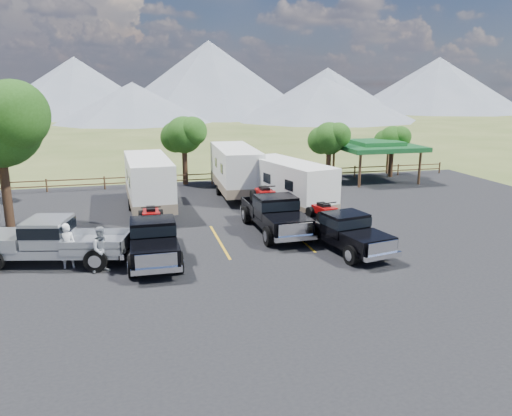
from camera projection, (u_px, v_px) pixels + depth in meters
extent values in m
plane|color=#3F5022|center=(282.00, 266.00, 21.33)|extent=(320.00, 320.00, 0.00)
cube|color=black|center=(264.00, 245.00, 24.15)|extent=(44.00, 34.00, 0.04)
cube|color=#BF8F16|center=(136.00, 248.00, 23.66)|extent=(0.12, 5.50, 0.01)
cube|color=#BF8F16|center=(219.00, 241.00, 24.61)|extent=(0.12, 5.50, 0.01)
cube|color=#BF8F16|center=(296.00, 235.00, 25.56)|extent=(0.12, 5.50, 0.01)
cube|color=#BF8F16|center=(368.00, 230.00, 26.51)|extent=(0.12, 5.50, 0.01)
cylinder|color=black|center=(6.00, 188.00, 26.30)|extent=(0.48, 0.48, 4.48)
sphere|color=#1E4611|center=(14.00, 115.00, 24.84)|extent=(3.52, 3.52, 3.52)
cylinder|color=black|center=(328.00, 165.00, 39.12)|extent=(0.39, 0.39, 2.80)
sphere|color=#1E4611|center=(329.00, 138.00, 38.62)|extent=(2.52, 2.52, 2.52)
sphere|color=#1E4611|center=(338.00, 135.00, 38.25)|extent=(1.98, 1.98, 1.98)
sphere|color=#1E4611|center=(321.00, 140.00, 38.91)|extent=(2.16, 2.16, 2.16)
cylinder|color=black|center=(391.00, 162.00, 41.52)|extent=(0.38, 0.38, 2.52)
sphere|color=#1E4611|center=(392.00, 139.00, 41.06)|extent=(2.24, 2.24, 2.24)
sphere|color=#1E4611|center=(400.00, 137.00, 40.74)|extent=(1.76, 1.76, 1.76)
sphere|color=#1E4611|center=(385.00, 141.00, 41.33)|extent=(1.92, 1.92, 1.92)
cylinder|color=black|center=(185.00, 165.00, 38.36)|extent=(0.41, 0.41, 3.08)
sphere|color=#1E4611|center=(184.00, 135.00, 37.81)|extent=(2.80, 2.80, 2.80)
sphere|color=#1E4611|center=(193.00, 131.00, 37.40)|extent=(2.20, 2.20, 2.20)
sphere|color=#1E4611|center=(176.00, 137.00, 38.14)|extent=(2.40, 2.40, 2.40)
cylinder|color=brown|center=(47.00, 186.00, 35.77)|extent=(0.12, 0.12, 1.00)
cylinder|color=brown|center=(105.00, 183.00, 36.72)|extent=(0.12, 0.12, 1.00)
cylinder|color=brown|center=(160.00, 181.00, 37.67)|extent=(0.12, 0.12, 1.00)
cylinder|color=brown|center=(212.00, 178.00, 38.62)|extent=(0.12, 0.12, 1.00)
cylinder|color=brown|center=(262.00, 176.00, 39.57)|extent=(0.12, 0.12, 1.00)
cylinder|color=brown|center=(309.00, 174.00, 40.51)|extent=(0.12, 0.12, 1.00)
cylinder|color=brown|center=(355.00, 172.00, 41.46)|extent=(0.12, 0.12, 1.00)
cylinder|color=brown|center=(398.00, 170.00, 42.41)|extent=(0.12, 0.12, 1.00)
cylinder|color=brown|center=(440.00, 168.00, 43.36)|extent=(0.12, 0.12, 1.00)
cube|color=brown|center=(237.00, 178.00, 39.10)|extent=(36.00, 0.06, 0.08)
cube|color=brown|center=(237.00, 173.00, 39.01)|extent=(36.00, 0.06, 0.08)
cylinder|color=brown|center=(360.00, 171.00, 37.15)|extent=(0.20, 0.20, 2.60)
cylinder|color=brown|center=(334.00, 161.00, 41.86)|extent=(0.20, 0.20, 2.60)
cylinder|color=brown|center=(420.00, 168.00, 38.34)|extent=(0.20, 0.20, 2.60)
cylinder|color=brown|center=(388.00, 159.00, 43.04)|extent=(0.20, 0.20, 2.60)
cube|color=#195928|center=(376.00, 146.00, 39.74)|extent=(6.20, 6.20, 0.35)
cube|color=#195928|center=(376.00, 143.00, 39.67)|extent=(3.50, 3.50, 0.35)
cone|color=slate|center=(76.00, 87.00, 120.76)|extent=(44.00, 44.00, 14.00)
cone|color=slate|center=(209.00, 78.00, 124.10)|extent=(52.00, 52.00, 18.00)
cone|color=slate|center=(327.00, 90.00, 138.53)|extent=(40.00, 40.00, 12.00)
cone|color=slate|center=(438.00, 84.00, 141.99)|extent=(50.00, 50.00, 15.00)
cone|color=slate|center=(133.00, 102.00, 101.05)|extent=(32.00, 32.00, 8.00)
cone|color=slate|center=(323.00, 99.00, 107.58)|extent=(40.00, 40.00, 9.00)
cube|color=black|center=(154.00, 245.00, 21.99)|extent=(1.90, 5.74, 0.36)
cube|color=black|center=(155.00, 251.00, 20.08)|extent=(1.94, 1.82, 0.50)
cube|color=black|center=(153.00, 230.00, 21.70)|extent=(1.90, 1.58, 1.00)
cube|color=black|center=(153.00, 227.00, 21.66)|extent=(1.94, 1.64, 0.45)
cube|color=black|center=(152.00, 228.00, 23.63)|extent=(1.95, 2.43, 0.55)
cube|color=silver|center=(156.00, 261.00, 19.13)|extent=(1.61, 0.10, 0.55)
cube|color=silver|center=(157.00, 271.00, 19.16)|extent=(1.97, 0.20, 0.22)
cube|color=silver|center=(151.00, 228.00, 24.84)|extent=(1.97, 0.18, 0.22)
cylinder|color=black|center=(132.00, 267.00, 19.94)|extent=(0.31, 0.91, 0.90)
cylinder|color=black|center=(179.00, 263.00, 20.37)|extent=(0.31, 0.91, 0.90)
cylinder|color=black|center=(132.00, 238.00, 23.69)|extent=(0.31, 0.91, 0.90)
cylinder|color=black|center=(172.00, 235.00, 24.12)|extent=(0.31, 0.91, 0.90)
cube|color=#840707|center=(151.00, 214.00, 23.46)|extent=(0.71, 1.31, 0.35)
cube|color=black|center=(151.00, 209.00, 23.40)|extent=(0.41, 0.76, 0.18)
cube|color=#840707|center=(151.00, 215.00, 22.92)|extent=(0.81, 0.36, 0.22)
cylinder|color=black|center=(151.00, 207.00, 22.93)|extent=(0.90, 0.07, 0.06)
cylinder|color=black|center=(142.00, 222.00, 22.89)|extent=(0.27, 0.56, 0.56)
cylinder|color=black|center=(162.00, 221.00, 23.09)|extent=(0.27, 0.56, 0.56)
cylinder|color=black|center=(141.00, 216.00, 23.93)|extent=(0.27, 0.56, 0.56)
cylinder|color=black|center=(160.00, 215.00, 24.13)|extent=(0.27, 0.56, 0.56)
cube|color=black|center=(275.00, 220.00, 26.03)|extent=(2.13, 6.10, 0.38)
cube|color=black|center=(288.00, 222.00, 24.03)|extent=(2.09, 1.97, 0.53)
cube|color=black|center=(276.00, 206.00, 25.72)|extent=(2.04, 1.71, 1.06)
cube|color=black|center=(276.00, 203.00, 25.68)|extent=(2.09, 1.78, 0.48)
cube|color=black|center=(264.00, 206.00, 27.74)|extent=(2.11, 2.61, 0.58)
cube|color=silver|center=(296.00, 230.00, 23.03)|extent=(1.70, 0.14, 0.58)
cube|color=silver|center=(296.00, 238.00, 23.07)|extent=(2.08, 0.25, 0.23)
cube|color=silver|center=(258.00, 207.00, 29.01)|extent=(2.08, 0.23, 0.23)
cylinder|color=black|center=(269.00, 236.00, 23.85)|extent=(0.35, 0.96, 0.95)
cylinder|color=black|center=(307.00, 233.00, 24.38)|extent=(0.35, 0.96, 0.95)
cylinder|color=black|center=(246.00, 215.00, 27.77)|extent=(0.35, 0.96, 0.95)
cylinder|color=black|center=(280.00, 212.00, 28.30)|extent=(0.35, 0.96, 0.95)
cube|color=#840707|center=(264.00, 193.00, 27.56)|extent=(0.78, 1.40, 0.37)
cube|color=black|center=(264.00, 189.00, 27.50)|extent=(0.45, 0.81, 0.19)
cube|color=#840707|center=(268.00, 194.00, 26.99)|extent=(0.86, 0.40, 0.23)
cylinder|color=black|center=(267.00, 186.00, 27.00)|extent=(0.96, 0.09, 0.06)
cylinder|color=black|center=(259.00, 200.00, 26.94)|extent=(0.29, 0.60, 0.59)
cylinder|color=black|center=(276.00, 199.00, 27.20)|extent=(0.29, 0.60, 0.59)
cylinder|color=black|center=(253.00, 195.00, 28.03)|extent=(0.29, 0.60, 0.59)
cylinder|color=black|center=(269.00, 194.00, 28.29)|extent=(0.29, 0.60, 0.59)
cube|color=black|center=(343.00, 237.00, 23.32)|extent=(2.80, 5.71, 0.35)
cube|color=black|center=(368.00, 240.00, 21.62)|extent=(2.14, 2.05, 0.48)
cube|color=black|center=(345.00, 223.00, 23.05)|extent=(2.06, 1.82, 0.96)
cube|color=black|center=(345.00, 220.00, 23.02)|extent=(2.11, 1.88, 0.43)
cube|color=black|center=(323.00, 222.00, 24.77)|extent=(2.26, 2.62, 0.53)
cube|color=silver|center=(383.00, 248.00, 20.77)|extent=(1.52, 0.37, 0.53)
cube|color=silver|center=(383.00, 257.00, 20.81)|extent=(1.88, 0.54, 0.21)
cube|color=silver|center=(311.00, 223.00, 25.86)|extent=(1.87, 0.52, 0.21)
cylinder|color=black|center=(351.00, 255.00, 21.32)|extent=(0.45, 0.90, 0.86)
cylinder|color=black|center=(385.00, 249.00, 22.07)|extent=(0.45, 0.90, 0.86)
cylinder|color=black|center=(305.00, 232.00, 24.65)|extent=(0.45, 0.90, 0.86)
cylinder|color=black|center=(336.00, 228.00, 25.40)|extent=(0.45, 0.90, 0.86)
cube|color=#840707|center=(324.00, 210.00, 24.61)|extent=(0.90, 1.35, 0.34)
cube|color=black|center=(324.00, 205.00, 24.56)|extent=(0.52, 0.78, 0.17)
cube|color=#840707|center=(330.00, 210.00, 24.13)|extent=(0.82, 0.48, 0.21)
cylinder|color=black|center=(329.00, 203.00, 24.13)|extent=(0.86, 0.22, 0.06)
cylinder|color=black|center=(322.00, 217.00, 24.02)|extent=(0.35, 0.58, 0.54)
cylinder|color=black|center=(337.00, 215.00, 24.38)|extent=(0.35, 0.58, 0.54)
cylinder|color=black|center=(310.00, 212.00, 24.94)|extent=(0.35, 0.58, 0.54)
cylinder|color=black|center=(325.00, 210.00, 25.30)|extent=(0.35, 0.58, 0.54)
cube|color=white|center=(148.00, 180.00, 30.28)|extent=(2.77, 7.63, 2.71)
cube|color=#7D6C56|center=(149.00, 197.00, 30.53)|extent=(2.80, 7.67, 0.60)
cube|color=black|center=(129.00, 182.00, 28.12)|extent=(0.06, 0.90, 0.60)
cube|color=black|center=(172.00, 180.00, 28.81)|extent=(0.06, 0.90, 0.60)
cylinder|color=black|center=(131.00, 205.00, 30.61)|extent=(0.28, 0.71, 0.70)
cylinder|color=black|center=(168.00, 202.00, 31.25)|extent=(0.28, 0.71, 0.70)
cube|color=black|center=(158.00, 222.00, 26.29)|extent=(0.21, 1.81, 0.10)
cube|color=white|center=(235.00, 167.00, 34.41)|extent=(2.72, 7.79, 2.78)
cube|color=#7D6C56|center=(236.00, 183.00, 34.67)|extent=(2.75, 7.83, 0.62)
cube|color=black|center=(222.00, 169.00, 32.26)|extent=(0.05, 0.93, 0.62)
cube|color=black|center=(259.00, 167.00, 32.77)|extent=(0.05, 0.93, 0.62)
cylinder|color=black|center=(219.00, 190.00, 34.85)|extent=(0.28, 0.73, 0.72)
cylinder|color=black|center=(251.00, 188.00, 35.33)|extent=(0.28, 0.73, 0.72)
cube|color=black|center=(249.00, 203.00, 30.23)|extent=(0.18, 1.85, 0.10)
cube|color=white|center=(289.00, 183.00, 29.97)|extent=(3.96, 7.42, 2.55)
cube|color=#7D6C56|center=(289.00, 199.00, 30.21)|extent=(3.99, 7.46, 0.57)
cube|color=black|center=(289.00, 185.00, 27.87)|extent=(0.23, 0.83, 0.57)
cube|color=black|center=(322.00, 182.00, 28.93)|extent=(0.23, 0.83, 0.57)
cylinder|color=black|center=(271.00, 207.00, 30.07)|extent=(0.39, 0.70, 0.66)
cylinder|color=black|center=(301.00, 203.00, 31.06)|extent=(0.39, 0.70, 0.66)
cube|color=black|center=(333.00, 221.00, 26.55)|extent=(0.53, 1.67, 0.09)
cube|color=#A9ADB3|center=(53.00, 248.00, 21.45)|extent=(6.41, 3.32, 0.39)
cube|color=#A9ADB3|center=(3.00, 240.00, 21.32)|extent=(2.35, 2.45, 0.54)
cube|color=#A9ADB3|center=(48.00, 231.00, 21.26)|extent=(2.09, 2.35, 1.07)
cube|color=black|center=(48.00, 227.00, 21.23)|extent=(2.16, 2.40, 0.48)
cube|color=#A9ADB3|center=(97.00, 242.00, 21.41)|extent=(2.98, 2.59, 0.59)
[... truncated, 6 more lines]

